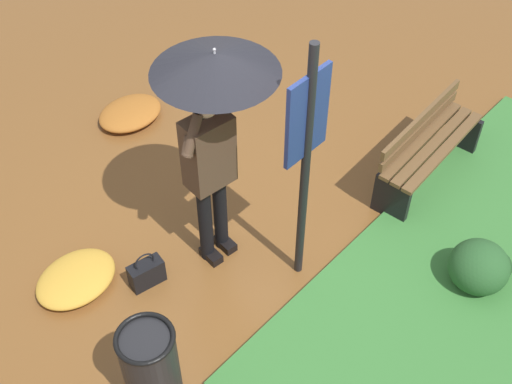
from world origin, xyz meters
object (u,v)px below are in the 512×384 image
handbag (147,273)px  park_bench (428,148)px  info_sign_post (306,144)px  trash_bin (151,369)px  person_with_umbrella (212,109)px

handbag → park_bench: size_ratio=0.26×
info_sign_post → trash_bin: bearing=-179.7°
park_bench → info_sign_post: bearing=173.7°
person_with_umbrella → park_bench: 2.44m
person_with_umbrella → park_bench: person_with_umbrella is taller
handbag → info_sign_post: bearing=-41.1°
person_with_umbrella → info_sign_post: (0.25, -0.69, -0.11)m
park_bench → handbag: bearing=158.8°
trash_bin → person_with_umbrella: bearing=26.9°
person_with_umbrella → park_bench: size_ratio=1.46×
handbag → person_with_umbrella: bearing=-12.4°
info_sign_post → trash_bin: (-1.64, -0.01, -1.03)m
person_with_umbrella → trash_bin: person_with_umbrella is taller
park_bench → trash_bin: trash_bin is taller
person_with_umbrella → info_sign_post: size_ratio=0.89×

